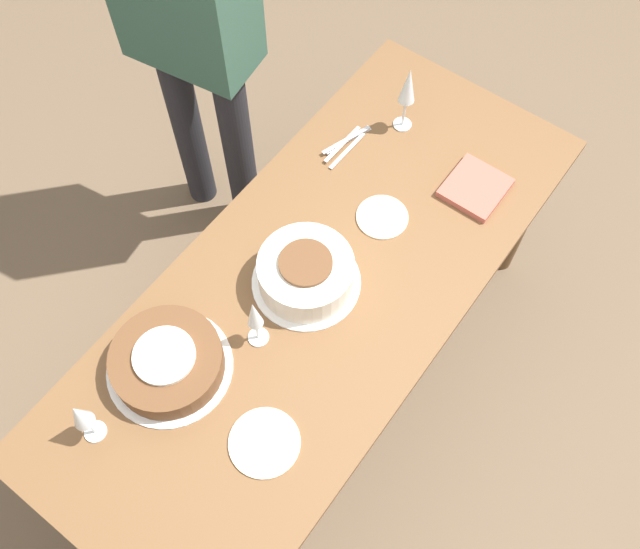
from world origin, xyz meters
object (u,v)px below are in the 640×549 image
at_px(person_cutting, 184,1).
at_px(wine_glass_far, 80,416).
at_px(wine_glass_extra, 408,88).
at_px(cake_center_white, 306,273).
at_px(wine_glass_near, 254,316).
at_px(cake_front_chocolate, 167,362).

bearing_deg(person_cutting, wine_glass_far, -69.59).
distance_m(wine_glass_far, wine_glass_extra, 1.27).
height_order(cake_center_white, wine_glass_far, wine_glass_far).
bearing_deg(cake_center_white, wine_glass_far, -14.44).
bearing_deg(wine_glass_far, wine_glass_extra, 176.76).
height_order(wine_glass_near, wine_glass_far, wine_glass_near).
xyz_separation_m(wine_glass_near, wine_glass_far, (0.44, -0.16, -0.00)).
relative_size(cake_front_chocolate, person_cutting, 0.19).
xyz_separation_m(cake_center_white, wine_glass_near, (0.21, -0.00, 0.08)).
distance_m(cake_front_chocolate, wine_glass_near, 0.26).
relative_size(cake_front_chocolate, wine_glass_near, 1.62).
bearing_deg(wine_glass_near, cake_center_white, 179.53).
height_order(cake_center_white, wine_glass_near, wine_glass_near).
relative_size(wine_glass_near, wine_glass_extra, 0.85).
bearing_deg(cake_center_white, person_cutting, -118.40).
bearing_deg(person_cutting, cake_center_white, -36.65).
xyz_separation_m(wine_glass_near, wine_glass_extra, (-0.83, -0.09, 0.03)).
distance_m(wine_glass_far, person_cutting, 1.20).
height_order(cake_front_chocolate, person_cutting, person_cutting).
height_order(wine_glass_extra, person_cutting, person_cutting).
bearing_deg(cake_center_white, cake_front_chocolate, -17.88).
bearing_deg(wine_glass_extra, wine_glass_near, 6.37).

